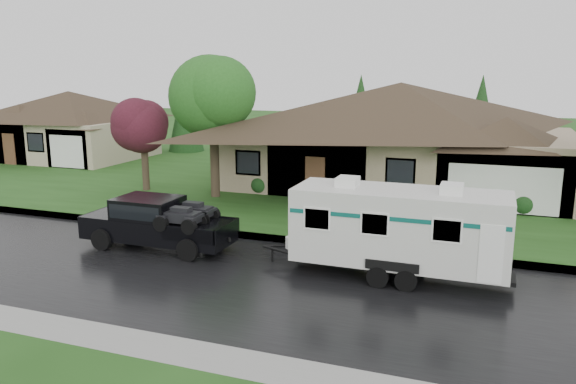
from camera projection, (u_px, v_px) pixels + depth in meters
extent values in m
plane|color=#204917|center=(271.00, 261.00, 19.12)|extent=(140.00, 140.00, 0.00)
cube|color=black|center=(247.00, 281.00, 17.28)|extent=(140.00, 8.00, 0.01)
cube|color=gray|center=(293.00, 240.00, 21.17)|extent=(140.00, 0.50, 0.15)
cube|color=#204917|center=(365.00, 180.00, 32.88)|extent=(140.00, 26.00, 0.15)
cube|color=gray|center=(398.00, 158.00, 30.96)|extent=(18.00, 10.00, 3.00)
pyramid|color=#382B1F|center=(401.00, 82.00, 30.10)|extent=(19.44, 10.80, 2.60)
cube|color=gray|center=(503.00, 176.00, 26.43)|extent=(5.76, 4.00, 2.70)
cube|color=tan|center=(72.00, 138.00, 40.85)|extent=(10.00, 8.00, 2.80)
pyramid|color=#382B1F|center=(68.00, 91.00, 40.14)|extent=(10.80, 8.64, 2.00)
cube|color=tan|center=(87.00, 145.00, 38.04)|extent=(3.20, 4.00, 2.52)
cylinder|color=#382B1E|center=(215.00, 166.00, 28.01)|extent=(0.45, 0.45, 3.06)
sphere|color=#2E7225|center=(213.00, 98.00, 27.30)|extent=(4.23, 4.23, 4.23)
cylinder|color=#382B1E|center=(146.00, 170.00, 29.68)|extent=(0.37, 0.37, 2.18)
sphere|color=#4D1825|center=(143.00, 124.00, 29.17)|extent=(3.00, 3.00, 3.00)
sphere|color=#143814|center=(260.00, 184.00, 28.96)|extent=(1.00, 1.00, 1.00)
sphere|color=#143814|center=(318.00, 188.00, 27.91)|extent=(1.00, 1.00, 1.00)
sphere|color=#143814|center=(381.00, 192.00, 26.85)|extent=(1.00, 1.00, 1.00)
sphere|color=#143814|center=(449.00, 197.00, 25.80)|extent=(1.00, 1.00, 1.00)
sphere|color=#143814|center=(523.00, 203.00, 24.74)|extent=(1.00, 1.00, 1.00)
cube|color=black|center=(158.00, 229.00, 20.39)|extent=(5.57, 1.86, 0.80)
cube|color=black|center=(111.00, 217.00, 21.02)|extent=(1.49, 1.81, 0.32)
cube|color=black|center=(148.00, 209.00, 20.37)|extent=(2.23, 1.75, 0.84)
cube|color=black|center=(148.00, 207.00, 20.36)|extent=(2.04, 1.78, 0.51)
cube|color=black|center=(201.00, 228.00, 19.76)|extent=(2.04, 1.76, 0.06)
cylinder|color=black|center=(102.00, 239.00, 20.22)|extent=(0.78, 0.30, 0.78)
cylinder|color=black|center=(132.00, 227.00, 21.89)|extent=(0.78, 0.30, 0.78)
cylinder|color=black|center=(188.00, 250.00, 19.03)|extent=(0.78, 0.30, 0.78)
cylinder|color=black|center=(213.00, 235.00, 20.71)|extent=(0.78, 0.30, 0.78)
cube|color=silver|center=(399.00, 226.00, 17.28)|extent=(6.50, 2.23, 2.27)
cube|color=black|center=(398.00, 265.00, 17.55)|extent=(6.87, 1.11, 0.13)
cube|color=#0B5249|center=(400.00, 210.00, 17.18)|extent=(6.37, 2.25, 0.13)
cube|color=white|center=(348.00, 182.00, 17.57)|extent=(0.65, 0.74, 0.30)
cube|color=white|center=(452.00, 189.00, 16.52)|extent=(0.65, 0.74, 0.30)
cylinder|color=black|center=(378.00, 277.00, 16.70)|extent=(0.65, 0.22, 0.65)
cylinder|color=black|center=(390.00, 255.00, 18.71)|extent=(0.65, 0.22, 0.65)
cylinder|color=black|center=(406.00, 280.00, 16.42)|extent=(0.65, 0.22, 0.65)
cylinder|color=black|center=(416.00, 258.00, 18.43)|extent=(0.65, 0.22, 0.65)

